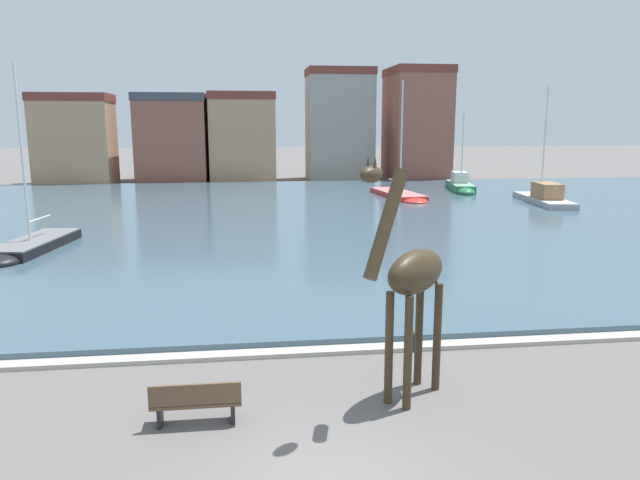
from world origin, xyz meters
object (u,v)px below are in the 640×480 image
object	(u,v)px
sailboat_red	(401,196)
sailboat_green	(461,187)
mooring_bollard	(414,342)
giraffe_statue	(412,278)
park_bench	(196,402)
sailboat_grey	(541,198)
sailboat_black	(29,249)

from	to	relation	value
sailboat_red	sailboat_green	distance (m)	7.67
sailboat_green	mooring_bollard	world-z (taller)	sailboat_green
sailboat_red	giraffe_statue	bearing A→B (deg)	-104.62
sailboat_red	sailboat_green	bearing A→B (deg)	33.07
sailboat_green	park_bench	xyz separation A→B (m)	(-19.66, -38.20, -0.13)
sailboat_red	sailboat_grey	size ratio (longest dim) A/B	1.01
giraffe_statue	sailboat_red	world-z (taller)	sailboat_red
giraffe_statue	park_bench	distance (m)	5.09
giraffe_statue	park_bench	xyz separation A→B (m)	(-4.53, -0.61, -2.24)
giraffe_statue	park_bench	world-z (taller)	giraffe_statue
sailboat_grey	sailboat_black	distance (m)	34.17
sailboat_grey	sailboat_black	bearing A→B (deg)	-156.64
sailboat_grey	sailboat_red	bearing A→B (deg)	156.99
sailboat_grey	mooring_bollard	size ratio (longest dim) A/B	18.20
sailboat_red	park_bench	size ratio (longest dim) A/B	5.11
sailboat_grey	sailboat_black	xyz separation A→B (m)	(-31.37, -13.55, -0.16)
sailboat_grey	mooring_bollard	bearing A→B (deg)	-123.03
sailboat_red	sailboat_grey	bearing A→B (deg)	-23.01
park_bench	giraffe_statue	bearing A→B (deg)	7.68
giraffe_statue	sailboat_black	size ratio (longest dim) A/B	0.63
sailboat_red	sailboat_black	world-z (taller)	sailboat_red
sailboat_black	park_bench	distance (m)	18.55
park_bench	sailboat_grey	bearing A→B (deg)	52.79
sailboat_black	giraffe_statue	bearing A→B (deg)	-50.29
sailboat_red	mooring_bollard	size ratio (longest dim) A/B	18.39
sailboat_grey	mooring_bollard	xyz separation A→B (m)	(-17.34, -26.67, -0.33)
mooring_bollard	sailboat_red	bearing A→B (deg)	75.71
sailboat_red	sailboat_green	size ratio (longest dim) A/B	1.23
sailboat_red	sailboat_black	xyz separation A→B (m)	(-21.85, -17.59, 0.05)
sailboat_green	sailboat_grey	bearing A→B (deg)	-69.38
sailboat_red	park_bench	bearing A→B (deg)	-111.27
park_bench	sailboat_black	bearing A→B (deg)	117.65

